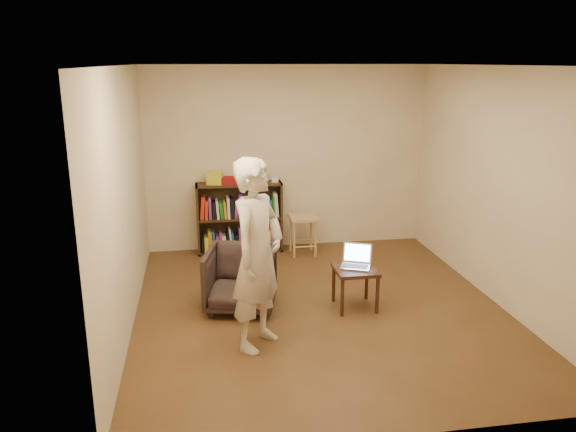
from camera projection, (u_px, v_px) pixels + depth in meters
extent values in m
plane|color=#4B2F18|center=(320.00, 308.00, 6.21)|extent=(4.50, 4.50, 0.00)
plane|color=silver|center=(324.00, 65.00, 5.52)|extent=(4.50, 4.50, 0.00)
plane|color=beige|center=(287.00, 158.00, 8.01)|extent=(4.00, 0.00, 4.00)
plane|color=beige|center=(124.00, 201.00, 5.56)|extent=(0.00, 4.50, 4.50)
plane|color=beige|center=(499.00, 187.00, 6.18)|extent=(0.00, 4.50, 4.50)
cube|color=black|center=(198.00, 219.00, 7.86)|extent=(0.03, 0.30, 1.00)
cube|color=black|center=(280.00, 216.00, 8.04)|extent=(0.03, 0.30, 1.00)
cube|color=black|center=(239.00, 215.00, 8.08)|extent=(1.20, 0.02, 1.00)
cube|color=black|center=(240.00, 250.00, 8.08)|extent=(1.20, 0.30, 0.03)
cube|color=black|center=(240.00, 218.00, 7.95)|extent=(1.14, 0.30, 0.03)
cube|color=black|center=(239.00, 184.00, 7.82)|extent=(1.20, 0.30, 0.03)
cube|color=yellow|center=(215.00, 178.00, 7.72)|extent=(0.24, 0.20, 0.17)
cube|color=maroon|center=(232.00, 180.00, 7.76)|extent=(0.31, 0.25, 0.09)
cube|color=#1E681B|center=(261.00, 177.00, 7.84)|extent=(0.17, 0.17, 0.15)
cube|color=silver|center=(275.00, 179.00, 7.89)|extent=(0.11, 0.11, 0.07)
cube|color=#A88A51|center=(303.00, 218.00, 7.83)|extent=(0.38, 0.38, 0.04)
cylinder|color=#A88A51|center=(294.00, 240.00, 7.74)|extent=(0.04, 0.04, 0.51)
cylinder|color=#A88A51|center=(316.00, 239.00, 7.78)|extent=(0.04, 0.04, 0.51)
cylinder|color=#A88A51|center=(291.00, 234.00, 8.02)|extent=(0.04, 0.04, 0.51)
cylinder|color=#A88A51|center=(311.00, 233.00, 8.07)|extent=(0.04, 0.04, 0.51)
imported|color=#2E211F|center=(241.00, 279.00, 6.13)|extent=(0.88, 0.90, 0.69)
cube|color=black|center=(356.00, 270.00, 6.13)|extent=(0.45, 0.45, 0.04)
cylinder|color=black|center=(342.00, 298.00, 5.97)|extent=(0.04, 0.04, 0.42)
cylinder|color=black|center=(377.00, 295.00, 6.03)|extent=(0.04, 0.04, 0.42)
cylinder|color=black|center=(334.00, 284.00, 6.34)|extent=(0.04, 0.04, 0.42)
cylinder|color=black|center=(367.00, 282.00, 6.40)|extent=(0.04, 0.04, 0.42)
cube|color=#B8B8BD|center=(355.00, 267.00, 6.14)|extent=(0.38, 0.33, 0.02)
cube|color=black|center=(355.00, 266.00, 6.14)|extent=(0.30, 0.22, 0.00)
cube|color=#B8B8BD|center=(357.00, 253.00, 6.25)|extent=(0.32, 0.20, 0.22)
cube|color=#ABC3EF|center=(357.00, 253.00, 6.25)|extent=(0.28, 0.17, 0.18)
imported|color=beige|center=(257.00, 255.00, 5.18)|extent=(0.75, 0.79, 1.82)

